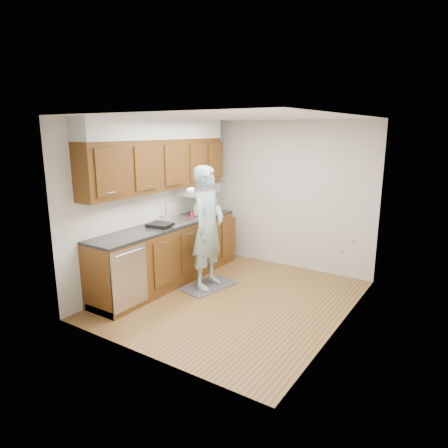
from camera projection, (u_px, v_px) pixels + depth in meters
name	position (u px, v px, depth m)	size (l,w,h in m)	color
floor	(234.00, 299.00, 5.66)	(3.50, 3.50, 0.00)	olive
ceiling	(235.00, 117.00, 5.09)	(3.50, 3.50, 0.00)	white
wall_left	(152.00, 202.00, 6.17)	(0.02, 3.50, 2.50)	beige
wall_right	(345.00, 227.00, 4.57)	(0.02, 3.50, 2.50)	beige
wall_back	(288.00, 195.00, 6.80)	(3.00, 0.02, 2.50)	beige
counter	(168.00, 252.00, 6.19)	(0.64, 2.80, 1.30)	brown
upper_cabinets	(161.00, 157.00, 5.96)	(0.47, 2.80, 1.21)	brown
closet_door	(351.00, 240.00, 4.88)	(0.02, 1.22, 2.05)	white
floor_mat	(208.00, 286.00, 6.11)	(0.49, 0.84, 0.02)	#5A5A5C
person	(208.00, 220.00, 5.87)	(0.73, 0.49, 2.07)	#96B5B7
soap_bottle_a	(196.00, 208.00, 6.68)	(0.09, 0.09, 0.24)	#B6C0C6
soap_bottle_b	(212.00, 209.00, 6.70)	(0.09, 0.09, 0.19)	#B6C0C6
soap_bottle_c	(205.00, 209.00, 6.80)	(0.13, 0.13, 0.17)	#B6C0C6
soda_can	(192.00, 215.00, 6.49)	(0.06, 0.06, 0.11)	maroon
steel_can	(208.00, 213.00, 6.59)	(0.07, 0.07, 0.13)	#A5A5AA
dish_rack	(160.00, 225.00, 5.89)	(0.34, 0.29, 0.05)	black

